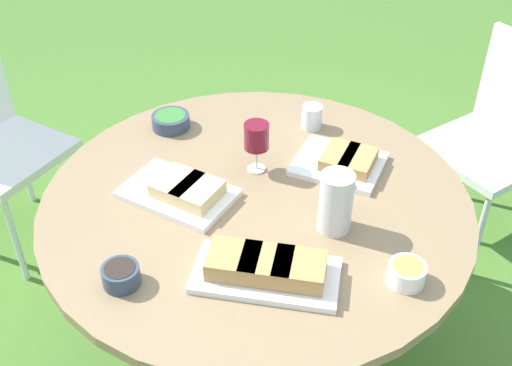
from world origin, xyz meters
TOP-DOWN VIEW (x-y plane):
  - ground_plane at (0.00, 0.00)m, footprint 40.00×40.00m
  - dining_table at (0.00, 0.00)m, footprint 1.34×1.34m
  - chair_far_back at (0.63, 1.03)m, footprint 0.59×0.59m
  - water_pitcher at (0.26, -0.03)m, footprint 0.11×0.10m
  - wine_glass at (-0.06, 0.14)m, footprint 0.08×0.08m
  - platter_bread_main at (-0.21, -0.09)m, footprint 0.36×0.25m
  - platter_charcuterie at (0.17, -0.30)m, footprint 0.43×0.28m
  - platter_sandwich_side at (0.19, 0.27)m, footprint 0.29×0.24m
  - bowl_fries at (0.51, -0.15)m, footprint 0.10×0.10m
  - bowl_salad at (-0.45, 0.24)m, footprint 0.14×0.14m
  - bowl_olives at (-0.17, -0.48)m, footprint 0.10×0.10m
  - cup_water_near at (0.01, 0.46)m, footprint 0.07×0.07m

SIDE VIEW (x-z plane):
  - ground_plane at x=0.00m, z-range 0.00..0.00m
  - chair_far_back at x=0.63m, z-range 0.08..0.97m
  - dining_table at x=0.00m, z-range 0.27..0.97m
  - platter_sandwich_side at x=0.19m, z-range 0.70..0.76m
  - platter_bread_main at x=-0.21m, z-range 0.70..0.77m
  - bowl_salad at x=-0.45m, z-range 0.71..0.76m
  - bowl_olives at x=-0.17m, z-range 0.71..0.77m
  - bowl_fries at x=0.51m, z-range 0.71..0.77m
  - platter_charcuterie at x=0.17m, z-range 0.70..0.78m
  - cup_water_near at x=0.01m, z-range 0.71..0.79m
  - water_pitcher at x=0.26m, z-range 0.71..0.90m
  - wine_glass at x=-0.06m, z-range 0.75..0.92m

